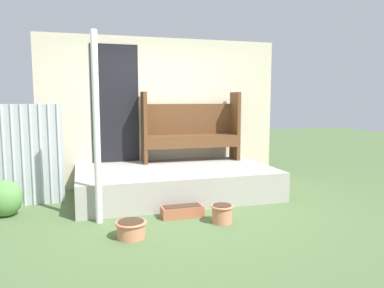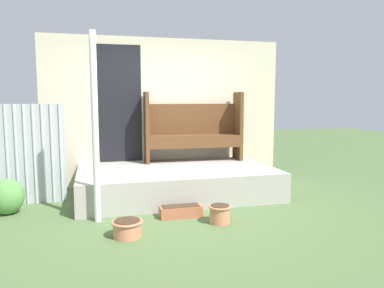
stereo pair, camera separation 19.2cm
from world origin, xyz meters
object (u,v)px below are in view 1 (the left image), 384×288
object	(u,v)px
bench	(190,128)
planter_box_rect	(182,211)
shrub_by_fence	(5,198)
flower_pot_middle	(222,213)
flower_pot_left	(131,228)
support_post	(97,129)

from	to	relation	value
bench	planter_box_rect	world-z (taller)	bench
bench	shrub_by_fence	size ratio (longest dim) A/B	3.55
bench	flower_pot_middle	xyz separation A→B (m)	(-0.21, -2.08, -0.91)
shrub_by_fence	flower_pot_left	bearing A→B (deg)	-40.03
flower_pot_left	planter_box_rect	size ratio (longest dim) A/B	0.65
support_post	shrub_by_fence	xyz separation A→B (m)	(-1.17, 0.62, -0.93)
flower_pot_middle	planter_box_rect	bearing A→B (deg)	137.83
flower_pot_left	flower_pot_middle	xyz separation A→B (m)	(1.16, 0.18, 0.02)
bench	shrub_by_fence	world-z (taller)	bench
support_post	shrub_by_fence	distance (m)	1.62
support_post	flower_pot_middle	world-z (taller)	support_post
support_post	flower_pot_left	xyz separation A→B (m)	(0.31, -0.63, -1.07)
bench	shrub_by_fence	distance (m)	3.13
flower_pot_left	shrub_by_fence	size ratio (longest dim) A/B	0.74
bench	shrub_by_fence	bearing A→B (deg)	-158.40
flower_pot_left	shrub_by_fence	bearing A→B (deg)	139.97
flower_pot_left	planter_box_rect	bearing A→B (deg)	36.56
support_post	flower_pot_left	bearing A→B (deg)	-63.51
bench	flower_pot_left	xyz separation A→B (m)	(-1.37, -2.26, -0.93)
flower_pot_left	planter_box_rect	world-z (taller)	flower_pot_left
flower_pot_left	shrub_by_fence	distance (m)	1.94
support_post	planter_box_rect	size ratio (longest dim) A/B	4.28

